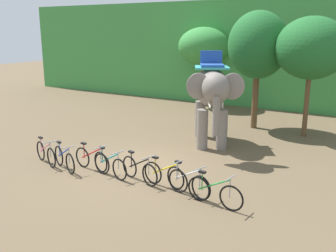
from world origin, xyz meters
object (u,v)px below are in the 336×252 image
at_px(tree_left, 204,47).
at_px(bike_yellow, 165,176).
at_px(bike_blue, 64,159).
at_px(bike_green, 214,192).
at_px(bike_black, 139,170).
at_px(bike_white, 188,182).
at_px(tree_center_left, 311,48).
at_px(tree_center, 258,45).
at_px(elephant, 212,92).
at_px(bike_teal, 110,165).
at_px(bike_pink, 46,153).
at_px(bike_red, 92,159).

relative_size(tree_left, bike_yellow, 2.83).
height_order(bike_blue, bike_green, same).
relative_size(bike_black, bike_white, 1.00).
xyz_separation_m(tree_center_left, bike_green, (-0.63, -8.45, -3.46)).
bearing_deg(tree_center, bike_white, -84.42).
xyz_separation_m(elephant, bike_teal, (-1.38, -4.82, -1.82)).
relative_size(bike_pink, bike_red, 0.95).
relative_size(tree_center, bike_yellow, 3.24).
xyz_separation_m(tree_left, bike_black, (3.66, -12.20, -3.24)).
relative_size(tree_left, bike_blue, 3.01).
xyz_separation_m(elephant, bike_green, (2.40, -5.08, -1.82)).
xyz_separation_m(bike_black, bike_green, (2.70, -0.37, 0.00)).
relative_size(tree_left, tree_center, 0.87).
relative_size(tree_center, bike_teal, 3.29).
bearing_deg(bike_white, bike_teal, -179.31).
bearing_deg(tree_left, bike_red, -81.92).
relative_size(tree_center_left, bike_black, 3.14).
xyz_separation_m(bike_yellow, bike_green, (1.75, -0.35, 0.00)).
bearing_deg(tree_center, tree_left, 140.15).
bearing_deg(bike_white, tree_center_left, 78.99).
bearing_deg(bike_green, bike_teal, 176.01).
bearing_deg(bike_white, bike_green, -17.23).
height_order(tree_left, bike_yellow, tree_left).
relative_size(tree_center_left, elephant, 1.26).
xyz_separation_m(tree_left, bike_green, (6.35, -12.57, -3.24)).
bearing_deg(bike_pink, elephant, 51.17).
bearing_deg(bike_yellow, bike_red, 179.83).
xyz_separation_m(bike_pink, bike_green, (6.46, -0.03, 0.00)).
bearing_deg(bike_red, elephant, 64.82).
relative_size(tree_center, bike_green, 3.22).
relative_size(bike_teal, bike_green, 0.98).
distance_m(tree_center, bike_teal, 9.41).
xyz_separation_m(tree_center, bike_white, (0.83, -8.46, -3.52)).
distance_m(bike_black, bike_green, 2.72).
distance_m(bike_pink, bike_black, 3.78).
bearing_deg(bike_pink, tree_left, 89.50).
bearing_deg(bike_teal, tree_center_left, 61.70).
relative_size(bike_pink, bike_teal, 0.97).
distance_m(tree_left, elephant, 8.59).
xyz_separation_m(tree_left, bike_yellow, (4.60, -12.22, -3.24)).
bearing_deg(bike_red, tree_center_left, 57.02).
distance_m(tree_left, bike_white, 13.79).
height_order(tree_left, bike_red, tree_left).
height_order(bike_red, bike_black, same).
height_order(bike_teal, bike_yellow, same).
distance_m(bike_teal, bike_yellow, 2.03).
distance_m(elephant, bike_yellow, 5.11).
height_order(elephant, bike_teal, elephant).
height_order(elephant, bike_pink, elephant).
bearing_deg(elephant, tree_center, 80.49).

